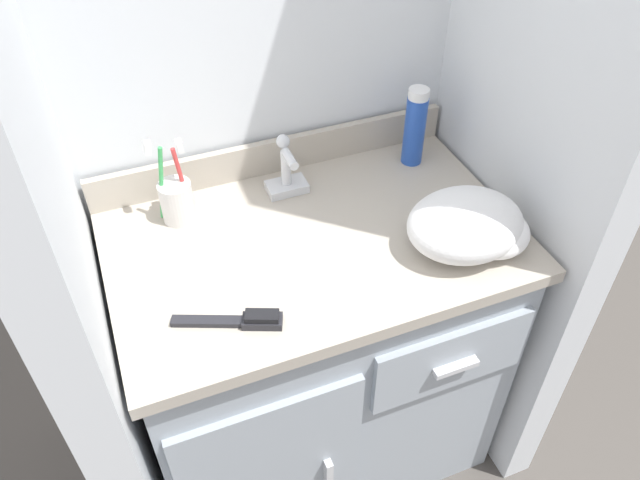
{
  "coord_description": "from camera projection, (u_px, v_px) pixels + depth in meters",
  "views": [
    {
      "loc": [
        -0.34,
        -0.88,
        1.63
      ],
      "look_at": [
        0.0,
        -0.03,
        0.79
      ],
      "focal_mm": 35.0,
      "sensor_mm": 36.0,
      "label": 1
    }
  ],
  "objects": [
    {
      "name": "backsplash",
      "position": [
        274.0,
        156.0,
        1.43
      ],
      "size": [
        0.84,
        0.02,
        0.08
      ],
      "color": "#B2A899",
      "rests_on": "vanity"
    },
    {
      "name": "toothbrush_cup",
      "position": [
        176.0,
        199.0,
        1.3
      ],
      "size": [
        0.08,
        0.07,
        0.19
      ],
      "color": "silver",
      "rests_on": "vanity"
    },
    {
      "name": "hand_towel",
      "position": [
        472.0,
        226.0,
        1.23
      ],
      "size": [
        0.24,
        0.2,
        0.12
      ],
      "color": "white",
      "rests_on": "vanity"
    },
    {
      "name": "vanity",
      "position": [
        316.0,
        351.0,
        1.53
      ],
      "size": [
        0.84,
        0.55,
        0.77
      ],
      "color": "#9EA8B2",
      "rests_on": "ground_plane"
    },
    {
      "name": "shaving_cream_can",
      "position": [
        415.0,
        127.0,
        1.42
      ],
      "size": [
        0.05,
        0.05,
        0.19
      ],
      "color": "#234CB2",
      "rests_on": "vanity"
    },
    {
      "name": "wall_right",
      "position": [
        544.0,
        51.0,
        1.19
      ],
      "size": [
        0.08,
        0.62,
        2.2
      ],
      "primitive_type": "cube",
      "color": "silver",
      "rests_on": "ground_plane"
    },
    {
      "name": "hairbrush",
      "position": [
        243.0,
        320.0,
        1.11
      ],
      "size": [
        0.19,
        0.1,
        0.03
      ],
      "rotation": [
        0.0,
        0.0,
        -0.39
      ],
      "color": "#232328",
      "rests_on": "vanity"
    },
    {
      "name": "wall_left",
      "position": [
        21.0,
        155.0,
        0.93
      ],
      "size": [
        0.08,
        0.62,
        2.2
      ],
      "primitive_type": "cube",
      "color": "silver",
      "rests_on": "ground_plane"
    },
    {
      "name": "ground_plane",
      "position": [
        317.0,
        436.0,
        1.8
      ],
      "size": [
        6.0,
        6.0,
        0.0
      ],
      "primitive_type": "plane",
      "color": "#4C4742"
    },
    {
      "name": "wall_back",
      "position": [
        258.0,
        24.0,
        1.28
      ],
      "size": [
        1.02,
        0.08,
        2.2
      ],
      "primitive_type": "cube",
      "color": "silver",
      "rests_on": "ground_plane"
    },
    {
      "name": "sink_faucet",
      "position": [
        286.0,
        173.0,
        1.37
      ],
      "size": [
        0.09,
        0.09,
        0.14
      ],
      "color": "silver",
      "rests_on": "vanity"
    }
  ]
}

